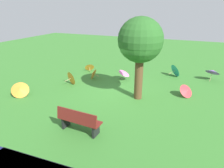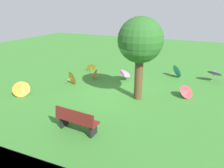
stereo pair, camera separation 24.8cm
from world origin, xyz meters
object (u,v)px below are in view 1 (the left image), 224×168
object	(u,v)px
parasol_red_1	(187,91)
parasol_orange_1	(93,74)
parasol_teal_0	(176,70)
park_bench	(79,121)
parasol_orange_0	(89,67)
parasol_orange_2	(20,90)
parasol_orange_3	(72,78)
parasol_purple_2	(213,71)
shade_tree	(140,41)
parasol_pink_0	(124,73)

from	to	relation	value
parasol_red_1	parasol_orange_1	size ratio (longest dim) A/B	1.32
parasol_teal_0	parasol_red_1	bearing A→B (deg)	105.93
park_bench	parasol_orange_0	size ratio (longest dim) A/B	2.09
parasol_teal_0	parasol_orange_0	bearing A→B (deg)	11.23
parasol_orange_0	parasol_orange_2	xyz separation A→B (m)	(1.04, 5.15, 0.08)
parasol_orange_0	parasol_orange_3	world-z (taller)	parasol_orange_3
park_bench	parasol_orange_2	world-z (taller)	park_bench
parasol_orange_2	parasol_purple_2	size ratio (longest dim) A/B	1.05
parasol_red_1	parasol_purple_2	xyz separation A→B (m)	(-1.22, -3.17, 0.24)
park_bench	shade_tree	distance (m)	4.42
shade_tree	parasol_pink_0	size ratio (longest dim) A/B	5.41
shade_tree	parasol_teal_0	size ratio (longest dim) A/B	4.15
park_bench	parasol_red_1	world-z (taller)	park_bench
parasol_orange_0	parasol_orange_1	bearing A→B (deg)	126.15
parasol_orange_0	parasol_orange_1	size ratio (longest dim) A/B	1.12
parasol_purple_2	parasol_orange_1	bearing A→B (deg)	21.13
park_bench	parasol_purple_2	bearing A→B (deg)	-119.61
parasol_red_1	parasol_pink_0	xyz separation A→B (m)	(3.66, -1.09, 0.16)
parasol_orange_1	parasol_pink_0	xyz separation A→B (m)	(-1.86, -0.53, 0.16)
park_bench	parasol_pink_0	xyz separation A→B (m)	(0.40, -5.80, 0.02)
parasol_pink_0	parasol_orange_3	bearing A→B (deg)	36.27
parasol_orange_1	parasol_red_1	bearing A→B (deg)	174.17
parasol_pink_0	parasol_teal_0	xyz separation A→B (m)	(-2.78, -1.98, -0.07)
parasol_orange_2	parasol_teal_0	bearing A→B (deg)	-136.86
parasol_orange_3	parasol_red_1	bearing A→B (deg)	-173.10
parasol_orange_0	parasol_orange_1	xyz separation A→B (m)	(-1.01, 1.39, 0.04)
park_bench	parasol_orange_3	distance (m)	4.91
parasol_red_1	parasol_teal_0	distance (m)	3.20
shade_tree	parasol_orange_1	xyz separation A→B (m)	(3.35, -1.65, -2.43)
park_bench	parasol_pink_0	bearing A→B (deg)	-86.09
park_bench	parasol_orange_2	bearing A→B (deg)	-19.33
parasol_orange_3	parasol_teal_0	bearing A→B (deg)	-144.13
park_bench	parasol_teal_0	xyz separation A→B (m)	(-2.38, -7.79, -0.05)
parasol_orange_1	park_bench	bearing A→B (deg)	113.19
park_bench	parasol_pink_0	distance (m)	5.82
parasol_pink_0	parasol_purple_2	xyz separation A→B (m)	(-4.88, -2.08, 0.08)
parasol_orange_0	parasol_orange_3	size ratio (longest dim) A/B	0.95
parasol_orange_2	park_bench	bearing A→B (deg)	160.67
parasol_orange_1	parasol_teal_0	world-z (taller)	parasol_teal_0
park_bench	shade_tree	size ratio (longest dim) A/B	0.42
parasol_orange_0	parasol_purple_2	world-z (taller)	parasol_purple_2
parasol_red_1	parasol_orange_0	size ratio (longest dim) A/B	1.18
park_bench	parasol_orange_1	world-z (taller)	park_bench
parasol_orange_1	parasol_orange_0	bearing A→B (deg)	-53.85
park_bench	shade_tree	bearing A→B (deg)	-106.76
parasol_orange_3	park_bench	bearing A→B (deg)	126.16
parasol_pink_0	parasol_purple_2	distance (m)	5.30
parasol_orange_2	parasol_purple_2	distance (m)	10.86
shade_tree	parasol_red_1	bearing A→B (deg)	-153.36
parasol_orange_2	shade_tree	bearing A→B (deg)	-158.66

